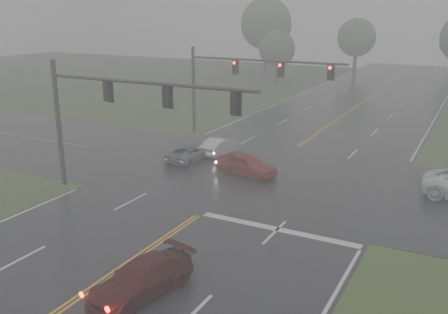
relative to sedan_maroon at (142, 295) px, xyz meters
The scene contains 12 objects.
main_road 13.85m from the sedan_maroon, 98.51° to the left, with size 18.00×160.00×0.02m, color black.
cross_street 15.83m from the sedan_maroon, 97.44° to the left, with size 120.00×14.00×0.02m, color black.
stop_bar 8.46m from the sedan_maroon, 73.16° to the left, with size 8.50×0.50×0.01m, color silver.
sedan_maroon is the anchor object (origin of this frame).
sedan_red 15.46m from the sedan_maroon, 99.88° to the left, with size 1.72×4.28×1.46m, color maroon.
sedan_silver 19.98m from the sedan_maroon, 109.28° to the left, with size 1.38×3.97×1.31m, color #B8BAC0.
car_grey 18.09m from the sedan_maroon, 115.52° to the left, with size 2.05×4.44×1.23m, color #53555A.
signal_gantry_near 12.75m from the sedan_maroon, 134.59° to the left, with size 13.69×0.34×7.87m.
signal_gantry_far 26.16m from the sedan_maroon, 108.10° to the left, with size 13.87×0.39×7.64m.
tree_nw_a 59.33m from the sedan_maroon, 106.96° to the left, with size 5.33×5.33×7.83m.
tree_n_mid 74.11m from the sedan_maroon, 97.43° to the left, with size 6.40×6.40×9.41m.
tree_nw_b 71.34m from the sedan_maroon, 109.35° to the left, with size 8.66×8.66×12.72m.
Camera 1 is at (12.91, -7.43, 10.75)m, focal length 40.00 mm.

